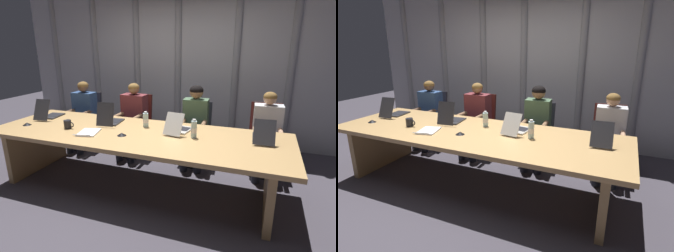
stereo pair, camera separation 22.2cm
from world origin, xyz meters
TOP-DOWN VIEW (x-y plane):
  - ground_plane at (0.00, 0.00)m, footprint 13.38×13.38m
  - conference_table at (0.00, 0.00)m, footprint 3.70×1.21m
  - curtain_backdrop at (0.00, 2.02)m, footprint 6.69×0.16m
  - laptop_left_end at (-1.50, 0.19)m, footprint 0.27×0.48m
  - laptop_left_mid at (-0.49, 0.22)m, footprint 0.28×0.44m
  - laptop_center at (0.50, 0.20)m, footprint 0.28×0.47m
  - laptop_right_mid at (1.48, 0.24)m, footprint 0.25×0.45m
  - office_chair_left_end at (-1.53, 1.08)m, footprint 0.60×0.60m
  - office_chair_left_mid at (-0.53, 1.08)m, footprint 0.60×0.60m
  - office_chair_center at (0.49, 1.07)m, footprint 0.60×0.60m
  - office_chair_right_mid at (1.51, 1.08)m, footprint 0.60×0.60m
  - person_left_end at (-1.48, 0.92)m, footprint 0.39×0.55m
  - person_left_mid at (-0.52, 0.92)m, footprint 0.41×0.55m
  - person_center at (0.52, 0.92)m, footprint 0.40×0.57m
  - person_right_mid at (1.53, 0.92)m, footprint 0.41×0.56m
  - water_bottle_primary at (0.02, 0.27)m, footprint 0.07×0.07m
  - water_bottle_secondary at (0.72, 0.06)m, footprint 0.07×0.07m
  - coffee_mug_near at (-0.89, -0.14)m, footprint 0.14×0.09m
  - conference_mic_left_side at (-1.51, -0.21)m, footprint 0.11×0.11m
  - conference_mic_middle at (-0.10, -0.16)m, footprint 0.11×0.11m
  - spiral_notepad at (-0.53, -0.22)m, footprint 0.29×0.35m

SIDE VIEW (x-z plane):
  - ground_plane at x=0.00m, z-range 0.00..0.00m
  - office_chair_center at x=0.49m, z-range -0.11..0.80m
  - office_chair_left_end at x=-1.53m, z-range -0.12..0.83m
  - office_chair_left_mid at x=-0.53m, z-range -0.12..0.85m
  - office_chair_right_mid at x=1.51m, z-range -0.12..0.85m
  - conference_table at x=0.00m, z-range 0.22..0.96m
  - person_right_mid at x=1.53m, z-range 0.07..1.24m
  - person_left_end at x=-1.48m, z-range 0.08..1.24m
  - person_left_mid at x=-0.52m, z-range 0.08..1.26m
  - person_center at x=0.52m, z-range 0.09..1.29m
  - spiral_notepad at x=-0.53m, z-range 0.73..0.76m
  - conference_mic_left_side at x=-1.51m, z-range 0.74..0.77m
  - conference_mic_middle at x=-0.10m, z-range 0.74..0.77m
  - laptop_center at x=0.50m, z-range 0.66..0.92m
  - laptop_right_mid at x=1.48m, z-range 0.65..0.92m
  - coffee_mug_near at x=-0.89m, z-range 0.74..0.84m
  - laptop_left_end at x=-1.50m, z-range 0.65..0.94m
  - laptop_left_mid at x=-0.49m, z-range 0.64..0.96m
  - water_bottle_primary at x=0.02m, z-range 0.73..0.93m
  - water_bottle_secondary at x=0.72m, z-range 0.73..0.95m
  - curtain_backdrop at x=0.00m, z-range 0.00..3.12m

